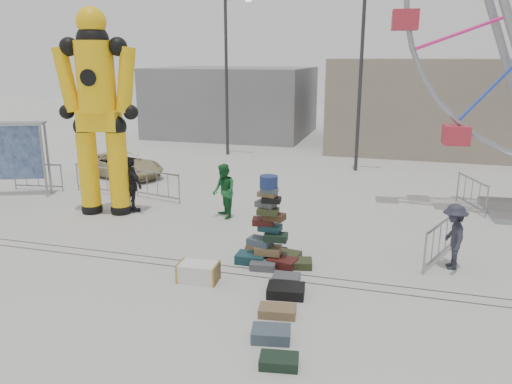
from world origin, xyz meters
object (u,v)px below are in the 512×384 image
(suitcase_tower, at_px, (268,239))
(parked_suv, at_px, (122,165))
(lamp_post_left, at_px, (228,69))
(barricade_wheel_front, at_px, (439,242))
(pedestrian_grey, at_px, (453,236))
(pedestrian_red, at_px, (122,188))
(crash_test_dummy, at_px, (98,106))
(barricade_dummy_c, at_px, (157,186))
(barricade_dummy_b, at_px, (97,179))
(lamp_post_right, at_px, (363,72))
(pedestrian_green, at_px, (224,191))
(barricade_dummy_a, at_px, (38,177))
(pedestrian_black, at_px, (131,185))
(barricade_wheel_back, at_px, (472,194))
(steamer_trunk, at_px, (198,272))

(suitcase_tower, distance_m, parked_suv, 11.25)
(lamp_post_left, relative_size, barricade_wheel_front, 4.00)
(pedestrian_grey, bearing_deg, pedestrian_red, -108.19)
(barricade_wheel_front, relative_size, parked_suv, 0.51)
(crash_test_dummy, xyz_separation_m, barricade_dummy_c, (0.97, 1.89, -3.06))
(barricade_dummy_b, relative_size, barricade_wheel_front, 1.00)
(lamp_post_right, distance_m, barricade_wheel_front, 11.34)
(pedestrian_red, bearing_deg, pedestrian_green, -32.54)
(lamp_post_right, relative_size, suitcase_tower, 3.47)
(pedestrian_green, distance_m, pedestrian_grey, 7.20)
(lamp_post_right, height_order, barricade_dummy_a, lamp_post_right)
(pedestrian_black, bearing_deg, pedestrian_red, 8.02)
(lamp_post_left, distance_m, barricade_wheel_back, 13.87)
(suitcase_tower, height_order, barricade_dummy_a, suitcase_tower)
(lamp_post_right, relative_size, steamer_trunk, 8.51)
(barricade_wheel_back, bearing_deg, barricade_dummy_a, -103.69)
(pedestrian_red, xyz_separation_m, pedestrian_black, (0.45, -0.15, 0.15))
(steamer_trunk, relative_size, barricade_dummy_a, 0.47)
(pedestrian_grey, relative_size, parked_suv, 0.43)
(barricade_dummy_b, xyz_separation_m, pedestrian_green, (5.74, -1.48, 0.35))
(lamp_post_left, xyz_separation_m, barricade_wheel_back, (11.29, -7.03, -3.93))
(barricade_dummy_a, height_order, barricade_dummy_c, same)
(lamp_post_right, bearing_deg, pedestrian_grey, -73.08)
(crash_test_dummy, height_order, pedestrian_grey, crash_test_dummy)
(steamer_trunk, xyz_separation_m, barricade_dummy_a, (-9.26, 5.94, 0.33))
(steamer_trunk, bearing_deg, pedestrian_black, 130.64)
(barricade_dummy_c, xyz_separation_m, pedestrian_grey, (9.88, -3.50, 0.28))
(barricade_wheel_back, bearing_deg, barricade_wheel_front, -35.64)
(lamp_post_left, distance_m, pedestrian_red, 11.05)
(pedestrian_black, distance_m, parked_suv, 5.35)
(lamp_post_left, bearing_deg, barricade_wheel_back, -31.89)
(suitcase_tower, height_order, crash_test_dummy, crash_test_dummy)
(steamer_trunk, xyz_separation_m, pedestrian_grey, (5.81, 2.47, 0.62))
(lamp_post_left, bearing_deg, parked_suv, -114.90)
(barricade_dummy_b, xyz_separation_m, pedestrian_red, (2.08, -1.61, 0.23))
(crash_test_dummy, distance_m, steamer_trunk, 7.32)
(barricade_dummy_a, distance_m, pedestrian_black, 5.25)
(parked_suv, bearing_deg, lamp_post_left, -9.66)
(suitcase_tower, bearing_deg, pedestrian_red, 155.96)
(suitcase_tower, bearing_deg, barricade_wheel_front, 19.02)
(barricade_dummy_a, relative_size, barricade_wheel_back, 1.00)
(lamp_post_right, distance_m, pedestrian_grey, 11.60)
(steamer_trunk, bearing_deg, pedestrian_green, 99.23)
(barricade_dummy_a, relative_size, barricade_dummy_b, 1.00)
(crash_test_dummy, height_order, pedestrian_red, crash_test_dummy)
(steamer_trunk, distance_m, barricade_wheel_front, 6.20)
(crash_test_dummy, bearing_deg, barricade_wheel_back, 6.41)
(lamp_post_left, bearing_deg, pedestrian_grey, -50.84)
(barricade_dummy_b, relative_size, pedestrian_red, 1.27)
(suitcase_tower, xyz_separation_m, barricade_wheel_back, (5.60, 6.42, -0.10))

